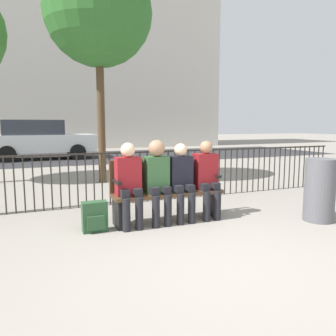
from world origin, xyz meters
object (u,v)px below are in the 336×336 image
seated_person_0 (129,181)px  parked_car_0 (40,139)px  park_bench (166,188)px  tree_0 (98,12)px  seated_person_1 (157,176)px  seated_person_2 (181,178)px  backpack (95,217)px  seated_person_3 (207,176)px  trash_bin (320,190)px

seated_person_0 → parked_car_0: 10.30m
park_bench → seated_person_0: (-0.60, -0.13, 0.17)m
tree_0 → seated_person_1: bearing=-88.9°
seated_person_0 → seated_person_2: seated_person_0 is taller
parked_car_0 → backpack: bearing=-87.4°
seated_person_0 → seated_person_1: bearing=0.3°
park_bench → seated_person_2: 0.28m
park_bench → seated_person_3: seated_person_3 is taller
park_bench → seated_person_3: (0.62, -0.13, 0.17)m
seated_person_2 → trash_bin: size_ratio=1.24×
seated_person_1 → tree_0: (-0.07, 3.73, 3.34)m
park_bench → backpack: park_bench is taller
park_bench → tree_0: (-0.26, 3.60, 3.54)m
seated_person_0 → backpack: bearing=-177.7°
seated_person_2 → seated_person_3: seated_person_3 is taller
seated_person_1 → seated_person_3: bearing=-0.1°
parked_car_0 → trash_bin: (3.65, -11.03, -0.38)m
backpack → tree_0: tree_0 is taller
backpack → tree_0: bearing=77.5°
seated_person_1 → trash_bin: size_ratio=1.30×
seated_person_0 → backpack: seated_person_0 is taller
park_bench → seated_person_0: 0.64m
backpack → trash_bin: 3.28m
seated_person_1 → seated_person_3: size_ratio=1.02×
park_bench → tree_0: bearing=94.1°
park_bench → seated_person_1: seated_person_1 is taller
seated_person_0 → seated_person_2: size_ratio=1.02×
tree_0 → seated_person_0: bearing=-95.3°
seated_person_1 → backpack: 1.03m
seated_person_2 → backpack: bearing=-179.2°
seated_person_0 → seated_person_1: seated_person_1 is taller
seated_person_3 → parked_car_0: parked_car_0 is taller
seated_person_0 → seated_person_2: bearing=-0.1°
seated_person_3 → parked_car_0: (-2.18, 10.26, 0.18)m
parked_car_0 → seated_person_2: bearing=-80.3°
seated_person_2 → backpack: size_ratio=2.83×
seated_person_0 → seated_person_1: 0.42m
seated_person_0 → seated_person_1: size_ratio=0.97×
tree_0 → trash_bin: 6.21m
seated_person_2 → park_bench: bearing=145.8°
park_bench → tree_0: tree_0 is taller
park_bench → backpack: 1.14m
park_bench → backpack: size_ratio=4.03×
seated_person_1 → seated_person_2: size_ratio=1.05×
seated_person_1 → trash_bin: (2.28, -0.78, -0.23)m
park_bench → seated_person_0: size_ratio=1.39×
parked_car_0 → trash_bin: size_ratio=4.49×
seated_person_3 → seated_person_1: bearing=179.9°
parked_car_0 → seated_person_0: bearing=-84.7°
park_bench → seated_person_2: bearing=-34.2°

